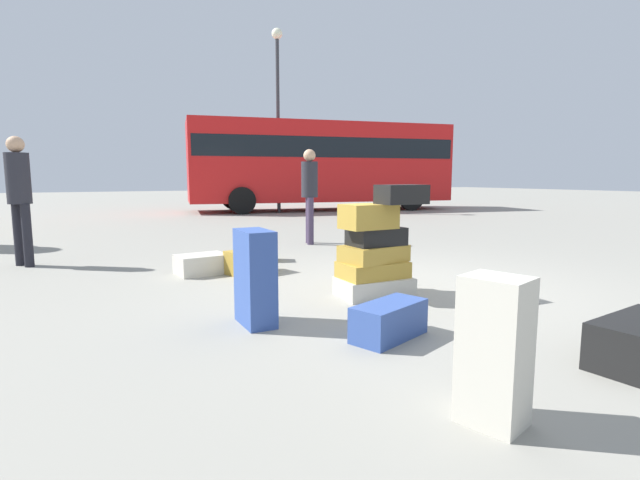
% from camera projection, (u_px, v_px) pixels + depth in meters
% --- Properties ---
extents(ground_plane, '(80.00, 80.00, 0.00)m').
position_uv_depth(ground_plane, '(406.00, 289.00, 5.21)').
color(ground_plane, gray).
extents(suitcase_tower, '(0.83, 0.59, 1.14)m').
position_uv_depth(suitcase_tower, '(376.00, 250.00, 4.87)').
color(suitcase_tower, beige).
rests_on(suitcase_tower, ground).
extents(suitcase_navy_foreground_near, '(0.24, 0.44, 0.79)m').
position_uv_depth(suitcase_navy_foreground_near, '(255.00, 278.00, 3.93)').
color(suitcase_navy_foreground_near, '#334F99').
rests_on(suitcase_navy_foreground_near, ground).
extents(suitcase_tan_behind_tower, '(0.67, 0.48, 0.30)m').
position_uv_depth(suitcase_tan_behind_tower, '(251.00, 262.00, 6.07)').
color(suitcase_tan_behind_tower, '#B28C33').
rests_on(suitcase_tan_behind_tower, ground).
extents(suitcase_navy_white_trunk, '(0.70, 0.50, 0.27)m').
position_uv_depth(suitcase_navy_white_trunk, '(389.00, 320.00, 3.62)').
color(suitcase_navy_white_trunk, '#334F99').
rests_on(suitcase_navy_white_trunk, ground).
extents(suitcase_tan_upright_blue, '(0.60, 0.46, 0.32)m').
position_uv_depth(suitcase_tan_upright_blue, '(255.00, 250.00, 6.97)').
color(suitcase_tan_upright_blue, '#B28C33').
rests_on(suitcase_tan_upright_blue, ground).
extents(suitcase_cream_right_side, '(0.66, 0.50, 0.25)m').
position_uv_depth(suitcase_cream_right_side, '(202.00, 264.00, 6.04)').
color(suitcase_cream_right_side, beige).
rests_on(suitcase_cream_right_side, ground).
extents(suitcase_cream_left_side, '(0.33, 0.36, 0.75)m').
position_uv_depth(suitcase_cream_left_side, '(494.00, 351.00, 2.33)').
color(suitcase_cream_left_side, beige).
rests_on(suitcase_cream_left_side, ground).
extents(suitcase_black_foreground_far, '(0.83, 0.45, 0.31)m').
position_uv_depth(suitcase_black_foreground_far, '(639.00, 342.00, 3.10)').
color(suitcase_black_foreground_far, black).
rests_on(suitcase_black_foreground_far, ground).
extents(person_bearded_onlooker, '(0.30, 0.33, 1.72)m').
position_uv_depth(person_bearded_onlooker, '(310.00, 188.00, 8.64)').
color(person_bearded_onlooker, '#3F334C').
rests_on(person_bearded_onlooker, ground).
extents(person_tourist_with_camera, '(0.30, 0.30, 1.76)m').
position_uv_depth(person_tourist_with_camera, '(19.00, 189.00, 6.43)').
color(person_tourist_with_camera, black).
rests_on(person_tourist_with_camera, ground).
extents(parked_bus, '(9.81, 4.22, 3.15)m').
position_uv_depth(parked_bus, '(321.00, 160.00, 17.55)').
color(parked_bus, red).
rests_on(parked_bus, ground).
extents(lamp_post, '(0.36, 0.36, 6.11)m').
position_uv_depth(lamp_post, '(278.00, 94.00, 15.98)').
color(lamp_post, '#333338').
rests_on(lamp_post, ground).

